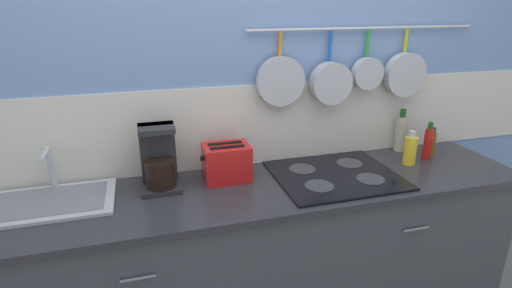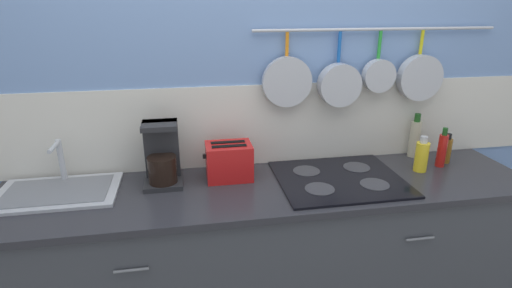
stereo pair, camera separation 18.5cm
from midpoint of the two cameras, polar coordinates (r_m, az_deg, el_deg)
The scene contains 11 objects.
wall_back at distance 2.13m, azimuth -2.94°, elevation 7.12°, with size 7.20×0.16×2.60m.
cabinet_base at distance 2.20m, azimuth -0.54°, elevation -16.89°, with size 2.59×0.56×0.85m.
countertop at distance 1.96m, azimuth -0.58°, elevation -6.48°, with size 2.63×0.59×0.03m.
sink_basin at distance 2.05m, azimuth -29.73°, elevation -7.04°, with size 0.55×0.36×0.22m.
coffee_maker at distance 1.97m, azimuth -16.31°, elevation -2.57°, with size 0.18×0.19×0.31m.
toaster at distance 2.00m, azimuth -6.89°, elevation -2.68°, with size 0.24×0.17×0.19m.
cooktop at distance 2.08m, azimuth 8.77°, elevation -4.45°, with size 0.62×0.53×0.01m.
bottle_hot_sauce at distance 2.30m, azimuth 19.06°, elevation -0.81°, with size 0.07×0.07×0.19m.
bottle_vinegar at distance 2.49m, azimuth 17.99°, elevation 1.53°, with size 0.06×0.06×0.25m.
bottle_dish_soap at distance 2.40m, azimuth 21.36°, elevation 0.10°, with size 0.05×0.05×0.22m.
bottle_olive_oil at distance 2.48m, azimuth 21.83°, elevation 0.09°, with size 0.05×0.05×0.17m.
Camera 1 is at (-0.56, -1.67, 1.74)m, focal length 28.00 mm.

